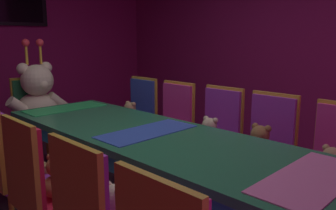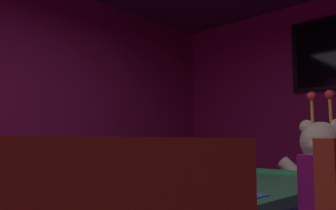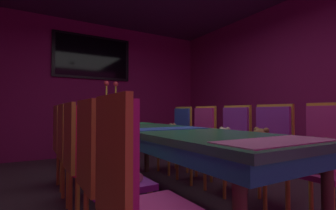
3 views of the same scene
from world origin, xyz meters
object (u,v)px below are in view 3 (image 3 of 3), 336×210
at_px(chair_left_4, 63,138).
at_px(wall_tv, 93,57).
at_px(teddy_right_1, 260,145).
at_px(teddy_right_4, 171,134).
at_px(teddy_left_3, 85,142).
at_px(chair_right_0, 328,152).
at_px(chair_left_0, 128,183).
at_px(chair_left_2, 79,150).
at_px(teddy_left_4, 76,139).
at_px(teddy_right_0, 318,157).
at_px(chair_right_3, 201,135).
at_px(teddy_left_2, 96,151).
at_px(king_teddy_bear, 112,121).
at_px(teddy_right_2, 223,141).
at_px(chair_left_1, 98,162).
at_px(chair_right_4, 179,132).
at_px(throne_chair, 109,130).
at_px(teddy_left_1, 120,163).
at_px(chair_left_3, 70,143).
at_px(chair_right_2, 233,139).
at_px(chair_right_1, 270,143).
at_px(banquet_table, 168,137).

height_order(chair_left_4, wall_tv, wall_tv).
xyz_separation_m(teddy_right_1, teddy_right_4, (-0.02, 1.60, -0.01)).
bearing_deg(teddy_left_3, chair_right_0, -47.00).
height_order(chair_left_0, chair_left_2, same).
xyz_separation_m(teddy_left_4, chair_right_0, (1.51, -2.16, 0.02)).
bearing_deg(teddy_right_0, chair_right_3, -95.20).
bearing_deg(teddy_right_4, wall_tv, -71.14).
bearing_deg(teddy_left_2, king_teddy_bear, 68.37).
bearing_deg(teddy_right_2, chair_left_1, 19.00).
xyz_separation_m(chair_left_0, chair_right_4, (1.68, 2.16, 0.00)).
bearing_deg(chair_left_1, chair_right_4, 44.22).
height_order(throne_chair, king_teddy_bear, king_teddy_bear).
distance_m(teddy_right_2, teddy_right_4, 1.10).
bearing_deg(teddy_right_4, teddy_left_1, 49.55).
height_order(teddy_left_1, chair_left_3, chair_left_3).
bearing_deg(king_teddy_bear, throne_chair, 180.00).
bearing_deg(chair_left_4, chair_left_3, -91.25).
bearing_deg(chair_left_4, chair_left_1, -90.45).
height_order(teddy_left_4, chair_right_4, chair_right_4).
xyz_separation_m(chair_right_2, throne_chair, (-0.86, 2.00, 0.00)).
distance_m(teddy_left_1, throne_chair, 2.63).
bearing_deg(teddy_left_4, teddy_left_1, -90.47).
bearing_deg(wall_tv, teddy_left_2, -102.92).
distance_m(teddy_left_2, chair_left_3, 0.54).
relative_size(chair_left_3, chair_right_1, 1.00).
bearing_deg(king_teddy_bear, teddy_right_1, 17.04).
distance_m(chair_right_0, chair_right_3, 1.61).
xyz_separation_m(teddy_right_4, wall_tv, (-0.69, 2.03, 1.47)).
bearing_deg(wall_tv, teddy_right_0, -80.79).
distance_m(chair_left_2, wall_tv, 3.52).
bearing_deg(chair_right_4, teddy_left_3, 19.26).
bearing_deg(king_teddy_bear, chair_left_0, -16.38).
height_order(chair_left_1, chair_left_2, same).
xyz_separation_m(chair_left_3, teddy_right_1, (1.55, -1.07, -0.01)).
relative_size(chair_left_2, wall_tv, 0.63).
relative_size(chair_left_1, throne_chair, 1.00).
height_order(banquet_table, teddy_right_1, teddy_right_1).
xyz_separation_m(chair_left_3, chair_right_1, (1.70, -1.07, 0.00)).
bearing_deg(chair_left_1, chair_right_3, 32.90).
xyz_separation_m(chair_left_4, chair_right_2, (1.69, -1.10, 0.00)).
height_order(teddy_left_2, chair_right_3, chair_right_3).
xyz_separation_m(chair_left_2, teddy_left_3, (0.16, 0.52, -0.00)).
distance_m(teddy_right_0, wall_tv, 4.49).
xyz_separation_m(teddy_right_0, king_teddy_bear, (-0.68, 2.89, 0.19)).
height_order(chair_right_2, king_teddy_bear, king_teddy_bear).
bearing_deg(teddy_right_1, chair_left_0, 19.71).
bearing_deg(chair_right_2, chair_left_0, 31.91).
bearing_deg(teddy_left_2, chair_right_1, -19.11).
bearing_deg(teddy_right_2, wall_tv, -77.07).
bearing_deg(chair_right_1, teddy_right_2, -74.40).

